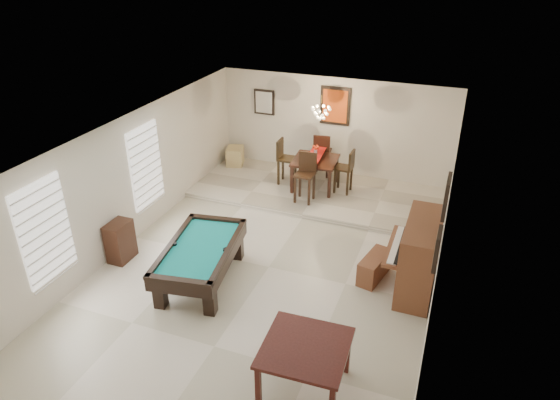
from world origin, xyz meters
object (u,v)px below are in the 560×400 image
Objects in this scene: square_table at (305,368)px; flower_vase at (316,150)px; corner_bench at (235,156)px; apothecary_chest at (120,241)px; dining_chair_north at (322,154)px; upright_piano at (411,254)px; dining_chair_south at (305,178)px; dining_chair_east at (344,171)px; dining_chair_west at (287,162)px; pool_table at (201,264)px; piano_bench at (374,267)px; chandelier at (321,108)px; dining_table at (315,171)px.

square_table is 6.21m from flower_vase.
apothecary_chest is at bearing -92.25° from corner_bench.
upright_piano is at bearing 119.34° from dining_chair_north.
dining_chair_east is (0.72, 0.80, -0.04)m from dining_chair_south.
upright_piano is 1.39× the size of dining_chair_south.
corner_bench is at bearing 122.34° from square_table.
corner_bench is at bearing 166.09° from flower_vase.
upright_piano is at bearing 35.07° from dining_chair_east.
dining_chair_north is (-0.04, 1.56, -0.01)m from dining_chair_south.
dining_chair_west reaches higher than dining_chair_east.
pool_table is 1.87× the size of square_table.
piano_bench is at bearing -55.54° from flower_vase.
dining_chair_east is at bearing 128.41° from dining_chair_north.
dining_chair_west reaches higher than pool_table.
dining_chair_east is at bearing -10.57° from corner_bench.
flower_vase is (-2.69, 3.05, 0.45)m from upright_piano.
square_table is 0.71× the size of upright_piano.
chandelier is (-2.53, 2.84, 1.54)m from upright_piano.
flower_vase is 0.23× the size of dining_chair_west.
chandelier is (-1.93, 2.83, 1.97)m from piano_bench.
dining_table is (2.63, 4.15, 0.15)m from apothecary_chest.
dining_chair_west is at bearing 138.24° from upright_piano.
piano_bench is at bearing 82.48° from square_table.
square_table reaches higher than pool_table.
chandelier is at bearing 95.13° from dining_chair_north.
dining_table is at bearing 57.66° from apothecary_chest.
dining_chair_north is at bearing -41.75° from dining_chair_west.
chandelier is (0.15, -0.20, 1.65)m from dining_table.
dining_chair_west is (-2.80, 3.02, 0.45)m from piano_bench.
apothecary_chest is 5.34m from dining_chair_east.
dining_chair_south is (2.62, 3.37, 0.30)m from apothecary_chest.
upright_piano reaches higher than dining_chair_east.
chandelier is (-1.54, 5.73, 1.81)m from square_table.
chandelier is at bearing 124.29° from piano_bench.
dining_chair_north is at bearing 119.13° from piano_bench.
dining_chair_south reaches higher than piano_bench.
piano_bench is at bearing -55.54° from dining_table.
square_table is 2.14× the size of corner_bench.
piano_bench is 1.05× the size of apothecary_chest.
dining_table is 0.56m from flower_vase.
dining_chair_north is 2.15× the size of corner_bench.
apothecary_chest is 0.76× the size of dining_table.
upright_piano reaches higher than corner_bench.
flower_vase reaches higher than corner_bench.
chandelier reaches higher than pool_table.
flower_vase is at bearing 57.66° from apothecary_chest.
dining_chair_south is 1.02× the size of dining_chair_west.
dining_chair_north is (-1.74, 6.71, 0.30)m from square_table.
pool_table is at bearing -102.59° from dining_chair_south.
dining_table is 0.92× the size of dining_chair_west.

